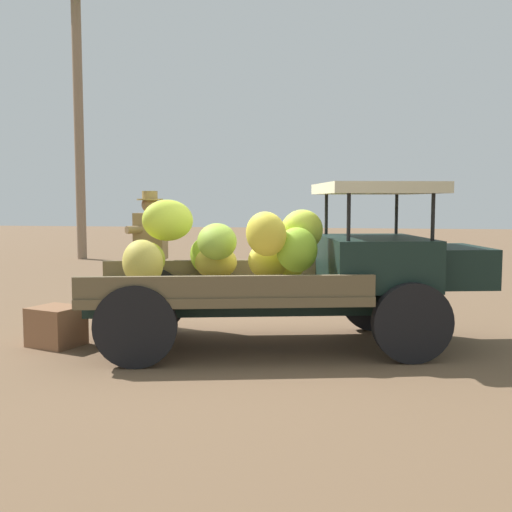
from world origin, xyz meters
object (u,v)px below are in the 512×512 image
object	(u,v)px
wooden_crate	(56,326)
loose_banana_bunch	(134,304)
farmer	(151,250)
truck	(298,267)

from	to	relation	value
wooden_crate	loose_banana_bunch	distance (m)	1.96
farmer	truck	bearing A→B (deg)	70.22
truck	loose_banana_bunch	world-z (taller)	truck
loose_banana_bunch	truck	bearing A→B (deg)	-30.59
truck	wooden_crate	xyz separation A→B (m)	(-2.74, -0.45, -0.68)
truck	farmer	distance (m)	2.14
truck	loose_banana_bunch	xyz separation A→B (m)	(-2.54, 1.50, -0.76)
truck	farmer	bearing A→B (deg)	146.88
wooden_crate	loose_banana_bunch	bearing A→B (deg)	84.16
farmer	loose_banana_bunch	bearing A→B (deg)	-144.60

